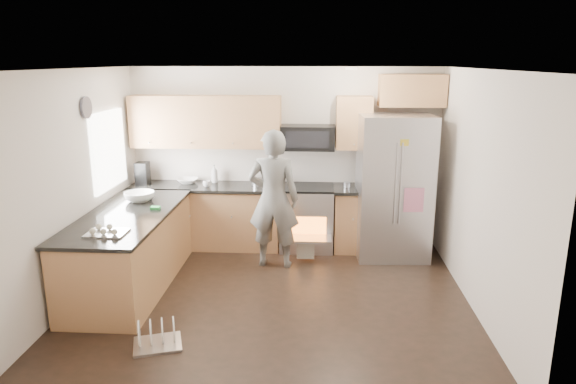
# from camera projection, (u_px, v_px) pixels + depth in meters

# --- Properties ---
(ground) EXTENTS (4.50, 4.50, 0.00)m
(ground) POSITION_uv_depth(u_px,v_px,m) (273.00, 298.00, 5.98)
(ground) COLOR black
(ground) RESTS_ON ground
(room_shell) EXTENTS (4.54, 4.04, 2.62)m
(room_shell) POSITION_uv_depth(u_px,v_px,m) (268.00, 156.00, 5.57)
(room_shell) COLOR silver
(room_shell) RESTS_ON ground
(back_cabinet_run) EXTENTS (4.45, 0.64, 2.50)m
(back_cabinet_run) POSITION_uv_depth(u_px,v_px,m) (243.00, 182.00, 7.46)
(back_cabinet_run) COLOR #A67742
(back_cabinet_run) RESTS_ON ground
(peninsula) EXTENTS (0.96, 2.36, 1.04)m
(peninsula) POSITION_uv_depth(u_px,v_px,m) (130.00, 249.00, 6.21)
(peninsula) COLOR #A67742
(peninsula) RESTS_ON ground
(stove_range) EXTENTS (0.76, 0.97, 1.79)m
(stove_range) POSITION_uv_depth(u_px,v_px,m) (307.00, 203.00, 7.42)
(stove_range) COLOR #B7B7BC
(stove_range) RESTS_ON ground
(refrigerator) EXTENTS (1.01, 0.81, 1.98)m
(refrigerator) POSITION_uv_depth(u_px,v_px,m) (393.00, 187.00, 7.05)
(refrigerator) COLOR #B7B7BC
(refrigerator) RESTS_ON ground
(person) EXTENTS (0.69, 0.47, 1.84)m
(person) POSITION_uv_depth(u_px,v_px,m) (274.00, 199.00, 6.72)
(person) COLOR slate
(person) RESTS_ON ground
(dish_rack) EXTENTS (0.54, 0.49, 0.28)m
(dish_rack) POSITION_uv_depth(u_px,v_px,m) (157.00, 339.00, 4.97)
(dish_rack) COLOR #B7B7BC
(dish_rack) RESTS_ON ground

